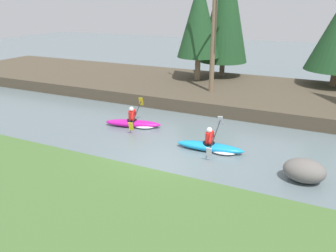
% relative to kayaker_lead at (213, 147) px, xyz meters
% --- Properties ---
extents(ground_plane, '(90.00, 90.00, 0.00)m').
position_rel_kayaker_lead_xyz_m(ground_plane, '(-1.15, -1.85, -0.20)').
color(ground_plane, slate).
extents(riverbank_far, '(44.00, 8.35, 0.69)m').
position_rel_kayaker_lead_xyz_m(riverbank_far, '(-1.15, 8.20, 0.15)').
color(riverbank_far, '#4C4233').
rests_on(riverbank_far, ground).
extents(conifer_tree_far_left, '(2.77, 2.77, 6.53)m').
position_rel_kayaker_lead_xyz_m(conifer_tree_far_left, '(-4.04, 9.17, 4.51)').
color(conifer_tree_far_left, '#7A664C').
rests_on(conifer_tree_far_left, riverbank_far).
extents(conifer_tree_left, '(3.32, 3.32, 8.39)m').
position_rel_kayaker_lead_xyz_m(conifer_tree_left, '(-2.88, 11.05, 5.20)').
color(conifer_tree_left, brown).
rests_on(conifer_tree_left, riverbank_far).
extents(bare_tree_upstream, '(3.86, 3.81, 7.03)m').
position_rel_kayaker_lead_xyz_m(bare_tree_upstream, '(-2.20, 6.61, 3.80)').
color(bare_tree_upstream, '#7A664C').
rests_on(bare_tree_upstream, riverbank_far).
extents(kayaker_lead, '(2.79, 2.07, 1.20)m').
position_rel_kayaker_lead_xyz_m(kayaker_lead, '(0.00, 0.00, 0.00)').
color(kayaker_lead, '#1993D6').
rests_on(kayaker_lead, ground).
extents(kayaker_middle, '(2.78, 2.04, 1.20)m').
position_rel_kayaker_lead_xyz_m(kayaker_middle, '(-4.21, 1.09, 0.00)').
color(kayaker_middle, '#C61999').
rests_on(kayaker_middle, ground).
extents(boulder_midstream, '(1.36, 1.07, 0.77)m').
position_rel_kayaker_lead_xyz_m(boulder_midstream, '(3.46, -0.97, 0.19)').
color(boulder_midstream, slate).
rests_on(boulder_midstream, ground).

